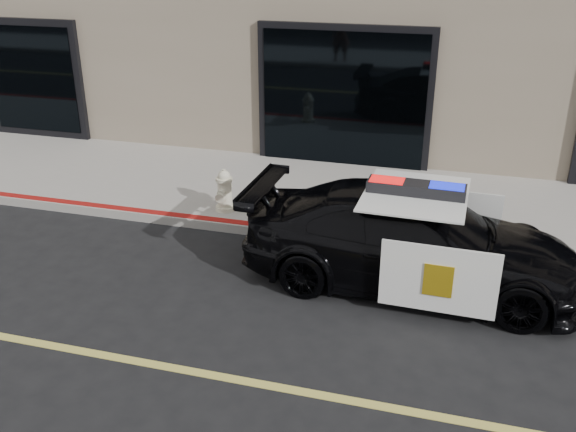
# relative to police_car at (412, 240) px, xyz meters

# --- Properties ---
(ground) EXTENTS (120.00, 120.00, 0.00)m
(ground) POSITION_rel_police_car_xyz_m (-0.82, -2.62, -0.67)
(ground) COLOR black
(ground) RESTS_ON ground
(sidewalk_n) EXTENTS (60.00, 3.50, 0.15)m
(sidewalk_n) POSITION_rel_police_car_xyz_m (-0.82, 2.63, -0.59)
(sidewalk_n) COLOR gray
(sidewalk_n) RESTS_ON ground
(police_car) EXTENTS (2.21, 4.63, 1.48)m
(police_car) POSITION_rel_police_car_xyz_m (0.00, 0.00, 0.00)
(police_car) COLOR black
(police_car) RESTS_ON ground
(fire_hydrant) EXTENTS (0.33, 0.45, 0.72)m
(fire_hydrant) POSITION_rel_police_car_xyz_m (-3.22, 1.37, -0.18)
(fire_hydrant) COLOR beige
(fire_hydrant) RESTS_ON sidewalk_n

